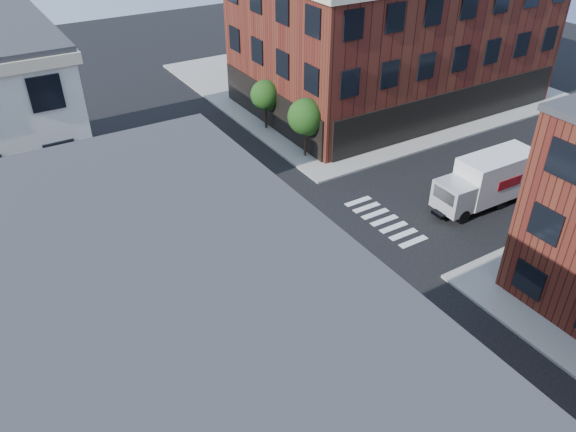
{
  "coord_description": "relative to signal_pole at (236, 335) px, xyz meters",
  "views": [
    {
      "loc": [
        -13.59,
        -22.0,
        19.58
      ],
      "look_at": [
        0.08,
        0.35,
        2.5
      ],
      "focal_mm": 35.0,
      "sensor_mm": 36.0,
      "label": 1
    }
  ],
  "objects": [
    {
      "name": "ground",
      "position": [
        6.72,
        6.68,
        -2.86
      ],
      "size": [
        120.0,
        120.0,
        0.0
      ],
      "primitive_type": "plane",
      "color": "black",
      "rests_on": "ground"
    },
    {
      "name": "sidewalk_ne",
      "position": [
        27.72,
        27.68,
        -2.78
      ],
      "size": [
        30.0,
        30.0,
        0.15
      ],
      "primitive_type": "cube",
      "color": "gray",
      "rests_on": "ground"
    },
    {
      "name": "building_ne",
      "position": [
        27.22,
        22.68,
        3.14
      ],
      "size": [
        25.0,
        16.0,
        12.0
      ],
      "primitive_type": "cube",
      "color": "#461611",
      "rests_on": "ground"
    },
    {
      "name": "tree_near",
      "position": [
        14.28,
        16.65,
        0.3
      ],
      "size": [
        2.69,
        2.69,
        4.49
      ],
      "color": "black",
      "rests_on": "ground"
    },
    {
      "name": "tree_far",
      "position": [
        14.28,
        22.65,
        0.02
      ],
      "size": [
        2.43,
        2.43,
        4.07
      ],
      "color": "black",
      "rests_on": "ground"
    },
    {
      "name": "signal_pole",
      "position": [
        0.0,
        0.0,
        0.0
      ],
      "size": [
        1.29,
        1.24,
        4.6
      ],
      "color": "black",
      "rests_on": "ground"
    },
    {
      "name": "box_truck",
      "position": [
        20.6,
        4.87,
        -1.09
      ],
      "size": [
        7.56,
        2.44,
        3.4
      ],
      "rotation": [
        0.0,
        0.0,
        -0.02
      ],
      "color": "silver",
      "rests_on": "ground"
    },
    {
      "name": "traffic_cone",
      "position": [
        2.36,
        3.38,
        -2.52
      ],
      "size": [
        0.48,
        0.48,
        0.69
      ],
      "rotation": [
        0.0,
        0.0,
        -0.34
      ],
      "color": "#E7570A",
      "rests_on": "ground"
    }
  ]
}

